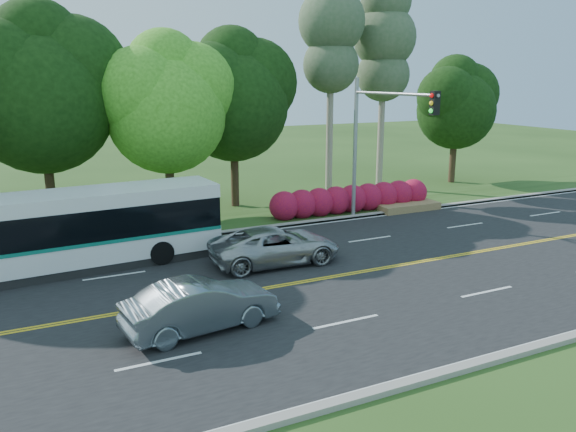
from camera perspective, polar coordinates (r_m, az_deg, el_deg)
name	(u,v)px	position (r m, az deg, el deg)	size (l,w,h in m)	color
ground	(306,282)	(19.88, 1.86, -6.69)	(120.00, 120.00, 0.00)	#274416
road	(306,281)	(19.88, 1.86, -6.66)	(60.00, 14.00, 0.02)	black
curb_north	(235,231)	(26.10, -5.38, -1.54)	(60.00, 0.30, 0.15)	gray
curb_south	(443,374)	(14.47, 15.50, -15.18)	(60.00, 0.30, 0.15)	gray
grass_verge	(222,223)	(27.80, -6.71, -0.67)	(60.00, 4.00, 0.10)	#274416
lane_markings	(304,282)	(19.83, 1.62, -6.67)	(57.60, 13.82, 0.00)	gold
tree_row	(93,83)	(28.84, -19.18, 12.62)	(44.70, 9.10, 13.84)	black
bougainvillea_hedge	(356,199)	(29.95, 6.90, 1.69)	(9.50, 2.25, 1.50)	maroon
traffic_signal	(377,129)	(26.72, 9.07, 8.74)	(0.42, 6.10, 7.00)	#93959B
transit_bus	(68,232)	(22.16, -21.45, -1.54)	(11.26, 3.18, 2.91)	white
sedan	(201,305)	(16.19, -8.85, -8.96)	(1.53, 4.39, 1.45)	slate
suv	(275,245)	(21.57, -1.29, -3.00)	(2.33, 5.04, 1.40)	#ABADB0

